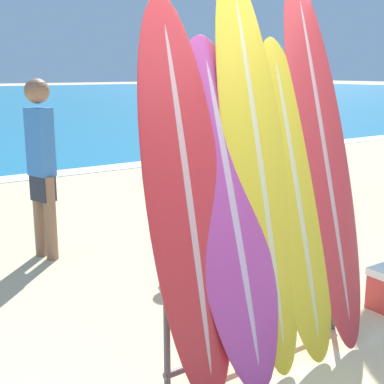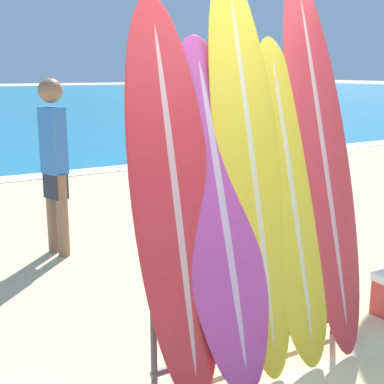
{
  "view_description": "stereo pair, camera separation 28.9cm",
  "coord_description": "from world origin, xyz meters",
  "px_view_note": "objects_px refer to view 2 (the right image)",
  "views": [
    {
      "loc": [
        -2.0,
        -2.09,
        1.89
      ],
      "look_at": [
        0.23,
        1.14,
        0.99
      ],
      "focal_mm": 50.0,
      "sensor_mm": 36.0,
      "label": 1
    },
    {
      "loc": [
        -1.76,
        -2.24,
        1.89
      ],
      "look_at": [
        0.23,
        1.14,
        0.99
      ],
      "focal_mm": 50.0,
      "sensor_mm": 36.0,
      "label": 2
    }
  ],
  "objects_px": {
    "surfboard_slot_1": "(220,213)",
    "surfboard_slot_3": "(291,201)",
    "surfboard_rack": "(255,287)",
    "person_far_left": "(205,169)",
    "surfboard_slot_0": "(174,201)",
    "person_mid_beach": "(54,161)",
    "surfboard_slot_2": "(251,173)",
    "surfboard_slot_4": "(322,162)"
  },
  "relations": [
    {
      "from": "surfboard_slot_1",
      "to": "surfboard_slot_3",
      "type": "height_order",
      "value": "same"
    },
    {
      "from": "surfboard_rack",
      "to": "person_far_left",
      "type": "distance_m",
      "value": 2.4
    },
    {
      "from": "surfboard_slot_0",
      "to": "person_mid_beach",
      "type": "distance_m",
      "value": 2.75
    },
    {
      "from": "person_mid_beach",
      "to": "surfboard_slot_1",
      "type": "bearing_deg",
      "value": 168.25
    },
    {
      "from": "surfboard_slot_1",
      "to": "surfboard_slot_3",
      "type": "bearing_deg",
      "value": 0.6
    },
    {
      "from": "surfboard_slot_3",
      "to": "person_mid_beach",
      "type": "distance_m",
      "value": 2.86
    },
    {
      "from": "surfboard_slot_2",
      "to": "surfboard_slot_4",
      "type": "height_order",
      "value": "surfboard_slot_4"
    },
    {
      "from": "surfboard_rack",
      "to": "surfboard_slot_2",
      "type": "distance_m",
      "value": 0.75
    },
    {
      "from": "surfboard_rack",
      "to": "person_far_left",
      "type": "relative_size",
      "value": 0.94
    },
    {
      "from": "person_mid_beach",
      "to": "surfboard_slot_4",
      "type": "bearing_deg",
      "value": -174.2
    },
    {
      "from": "surfboard_slot_0",
      "to": "surfboard_slot_4",
      "type": "xyz_separation_m",
      "value": [
        1.18,
        0.05,
        0.12
      ]
    },
    {
      "from": "person_mid_beach",
      "to": "surfboard_slot_3",
      "type": "bearing_deg",
      "value": 179.43
    },
    {
      "from": "surfboard_slot_2",
      "to": "surfboard_slot_3",
      "type": "bearing_deg",
      "value": -8.59
    },
    {
      "from": "surfboard_rack",
      "to": "person_mid_beach",
      "type": "distance_m",
      "value": 2.83
    },
    {
      "from": "surfboard_rack",
      "to": "surfboard_slot_3",
      "type": "bearing_deg",
      "value": -0.07
    },
    {
      "from": "surfboard_slot_2",
      "to": "person_far_left",
      "type": "relative_size",
      "value": 1.59
    },
    {
      "from": "surfboard_rack",
      "to": "surfboard_slot_2",
      "type": "bearing_deg",
      "value": 113.88
    },
    {
      "from": "surfboard_rack",
      "to": "surfboard_slot_0",
      "type": "distance_m",
      "value": 0.87
    },
    {
      "from": "surfboard_slot_0",
      "to": "surfboard_slot_2",
      "type": "height_order",
      "value": "surfboard_slot_2"
    },
    {
      "from": "surfboard_slot_0",
      "to": "surfboard_slot_4",
      "type": "height_order",
      "value": "surfboard_slot_4"
    },
    {
      "from": "person_mid_beach",
      "to": "person_far_left",
      "type": "xyz_separation_m",
      "value": [
        1.44,
        -0.59,
        -0.12
      ]
    },
    {
      "from": "surfboard_slot_0",
      "to": "surfboard_slot_4",
      "type": "relative_size",
      "value": 0.91
    },
    {
      "from": "surfboard_slot_1",
      "to": "surfboard_slot_2",
      "type": "distance_m",
      "value": 0.34
    },
    {
      "from": "person_mid_beach",
      "to": "person_far_left",
      "type": "bearing_deg",
      "value": -128.02
    },
    {
      "from": "surfboard_slot_3",
      "to": "person_far_left",
      "type": "xyz_separation_m",
      "value": [
        0.69,
        2.17,
        -0.19
      ]
    },
    {
      "from": "surfboard_slot_0",
      "to": "surfboard_slot_1",
      "type": "bearing_deg",
      "value": -4.0
    },
    {
      "from": "surfboard_slot_0",
      "to": "surfboard_slot_3",
      "type": "distance_m",
      "value": 0.87
    },
    {
      "from": "surfboard_slot_3",
      "to": "surfboard_slot_4",
      "type": "bearing_deg",
      "value": 11.04
    },
    {
      "from": "surfboard_slot_4",
      "to": "person_far_left",
      "type": "distance_m",
      "value": 2.18
    },
    {
      "from": "surfboard_slot_0",
      "to": "surfboard_slot_1",
      "type": "xyz_separation_m",
      "value": [
        0.3,
        -0.02,
        -0.1
      ]
    },
    {
      "from": "surfboard_slot_0",
      "to": "surfboard_slot_2",
      "type": "distance_m",
      "value": 0.57
    },
    {
      "from": "surfboard_slot_0",
      "to": "surfboard_slot_2",
      "type": "xyz_separation_m",
      "value": [
        0.56,
        0.03,
        0.11
      ]
    },
    {
      "from": "person_far_left",
      "to": "person_mid_beach",
      "type": "bearing_deg",
      "value": -92.14
    },
    {
      "from": "person_far_left",
      "to": "surfboard_slot_3",
      "type": "bearing_deg",
      "value": 2.39
    },
    {
      "from": "surfboard_rack",
      "to": "person_mid_beach",
      "type": "height_order",
      "value": "person_mid_beach"
    },
    {
      "from": "surfboard_slot_3",
      "to": "person_mid_beach",
      "type": "bearing_deg",
      "value": 105.35
    },
    {
      "from": "surfboard_slot_0",
      "to": "surfboard_rack",
      "type": "bearing_deg",
      "value": -1.49
    },
    {
      "from": "surfboard_slot_4",
      "to": "surfboard_slot_0",
      "type": "bearing_deg",
      "value": -177.74
    },
    {
      "from": "surfboard_rack",
      "to": "surfboard_slot_3",
      "type": "distance_m",
      "value": 0.61
    },
    {
      "from": "surfboard_slot_2",
      "to": "surfboard_slot_4",
      "type": "distance_m",
      "value": 0.61
    },
    {
      "from": "surfboard_slot_0",
      "to": "surfboard_slot_3",
      "type": "height_order",
      "value": "surfboard_slot_0"
    },
    {
      "from": "surfboard_rack",
      "to": "surfboard_slot_2",
      "type": "height_order",
      "value": "surfboard_slot_2"
    }
  ]
}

